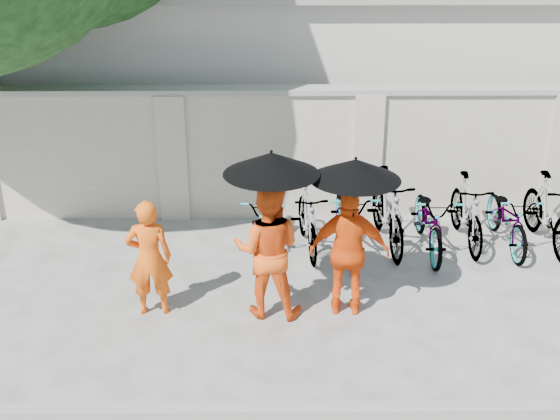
{
  "coord_description": "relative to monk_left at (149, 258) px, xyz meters",
  "views": [
    {
      "loc": [
        0.56,
        -7.18,
        4.6
      ],
      "look_at": [
        0.63,
        0.84,
        1.1
      ],
      "focal_mm": 45.0,
      "sensor_mm": 36.0,
      "label": 1
    }
  ],
  "objects": [
    {
      "name": "bike_1",
      "position": [
        1.96,
        1.68,
        -0.26
      ],
      "size": [
        0.62,
        1.64,
        0.96
      ],
      "primitive_type": "imported",
      "rotation": [
        0.0,
        0.0,
        0.11
      ],
      "color": "#A8A8A8",
      "rests_on": "ground"
    },
    {
      "name": "bike_5",
      "position": [
        4.29,
        1.86,
        -0.23
      ],
      "size": [
        0.5,
        1.69,
        1.02
      ],
      "primitive_type": "imported",
      "rotation": [
        0.0,
        0.0,
        0.01
      ],
      "color": "#A8A8A8",
      "rests_on": "ground"
    },
    {
      "name": "bike_2",
      "position": [
        2.54,
        1.65,
        -0.24
      ],
      "size": [
        0.77,
        1.95,
        1.01
      ],
      "primitive_type": "imported",
      "rotation": [
        0.0,
        0.0,
        0.06
      ],
      "color": "#A8A8A8",
      "rests_on": "ground"
    },
    {
      "name": "bike_7",
      "position": [
        5.45,
        1.75,
        -0.21
      ],
      "size": [
        0.61,
        1.79,
        1.06
      ],
      "primitive_type": "imported",
      "rotation": [
        0.0,
        0.0,
        0.06
      ],
      "color": "#A8A8A8",
      "rests_on": "ground"
    },
    {
      "name": "parasol_center",
      "position": [
        1.46,
        -0.1,
        1.23
      ],
      "size": [
        1.09,
        1.09,
        1.13
      ],
      "color": "black",
      "rests_on": "ground"
    },
    {
      "name": "building_behind",
      "position": [
        2.93,
        6.74,
        0.86
      ],
      "size": [
        14.0,
        6.0,
        3.2
      ],
      "primitive_type": "cube",
      "color": "beige",
      "rests_on": "ground"
    },
    {
      "name": "kerb",
      "position": [
        0.93,
        -1.96,
        -0.68
      ],
      "size": [
        40.0,
        0.16,
        0.12
      ],
      "primitive_type": "cube",
      "color": "gray",
      "rests_on": "ground"
    },
    {
      "name": "ground",
      "position": [
        0.93,
        -0.26,
        -0.74
      ],
      "size": [
        80.0,
        80.0,
        0.0
      ],
      "primitive_type": "plane",
      "color": "#AFAAA5"
    },
    {
      "name": "monk_right",
      "position": [
        2.38,
        -0.01,
        0.07
      ],
      "size": [
        0.98,
        0.48,
        1.63
      ],
      "primitive_type": "imported",
      "rotation": [
        0.0,
        0.0,
        3.06
      ],
      "color": "#FF540E",
      "rests_on": "ground"
    },
    {
      "name": "bike_4",
      "position": [
        3.71,
        1.65,
        -0.27
      ],
      "size": [
        0.64,
        1.79,
        0.94
      ],
      "primitive_type": "imported",
      "rotation": [
        0.0,
        0.0,
        -0.01
      ],
      "color": "#A8A8A8",
      "rests_on": "ground"
    },
    {
      "name": "parasol_right",
      "position": [
        2.4,
        -0.09,
        1.15
      ],
      "size": [
        1.04,
        1.04,
        1.09
      ],
      "color": "black",
      "rests_on": "ground"
    },
    {
      "name": "bike_6",
      "position": [
        4.87,
        1.77,
        -0.3
      ],
      "size": [
        0.61,
        1.7,
        0.89
      ],
      "primitive_type": "imported",
      "rotation": [
        0.0,
        0.0,
        0.01
      ],
      "color": "#A8A8A8",
      "rests_on": "ground"
    },
    {
      "name": "monk_left",
      "position": [
        0.0,
        0.0,
        0.0
      ],
      "size": [
        0.57,
        0.4,
        1.48
      ],
      "primitive_type": "imported",
      "rotation": [
        0.0,
        0.0,
        3.24
      ],
      "color": "#FF5D0F",
      "rests_on": "ground"
    },
    {
      "name": "monk_center",
      "position": [
        1.41,
        -0.02,
        0.11
      ],
      "size": [
        0.9,
        0.74,
        1.71
      ],
      "primitive_type": "imported",
      "rotation": [
        0.0,
        0.0,
        3.02
      ],
      "color": "#FF5A15",
      "rests_on": "ground"
    },
    {
      "name": "bike_0",
      "position": [
        1.38,
        1.74,
        -0.29
      ],
      "size": [
        0.79,
        1.76,
        0.89
      ],
      "primitive_type": "imported",
      "rotation": [
        0.0,
        0.0,
        -0.12
      ],
      "color": "#A8A8A8",
      "rests_on": "ground"
    },
    {
      "name": "compound_wall",
      "position": [
        1.93,
        2.94,
        0.26
      ],
      "size": [
        20.0,
        0.3,
        2.0
      ],
      "primitive_type": "cube",
      "color": "beige",
      "rests_on": "ground"
    },
    {
      "name": "bike_3",
      "position": [
        3.13,
        1.8,
        -0.18
      ],
      "size": [
        0.67,
        1.89,
        1.11
      ],
      "primitive_type": "imported",
      "rotation": [
        0.0,
        0.0,
        0.08
      ],
      "color": "#A8A8A8",
      "rests_on": "ground"
    }
  ]
}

